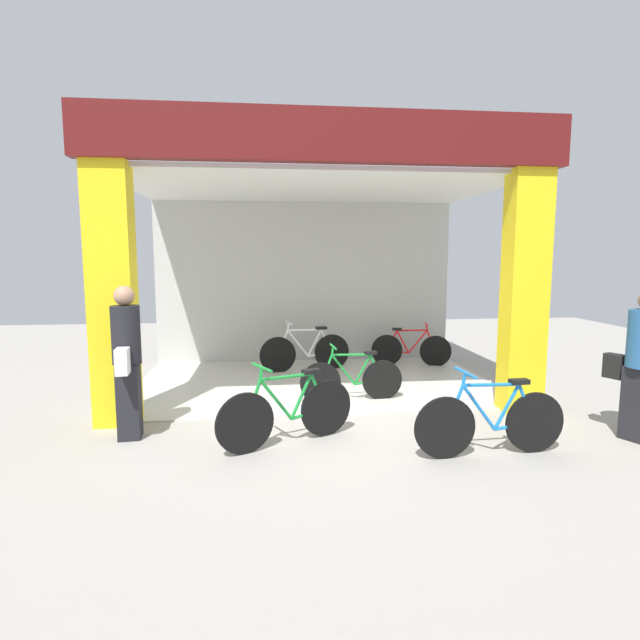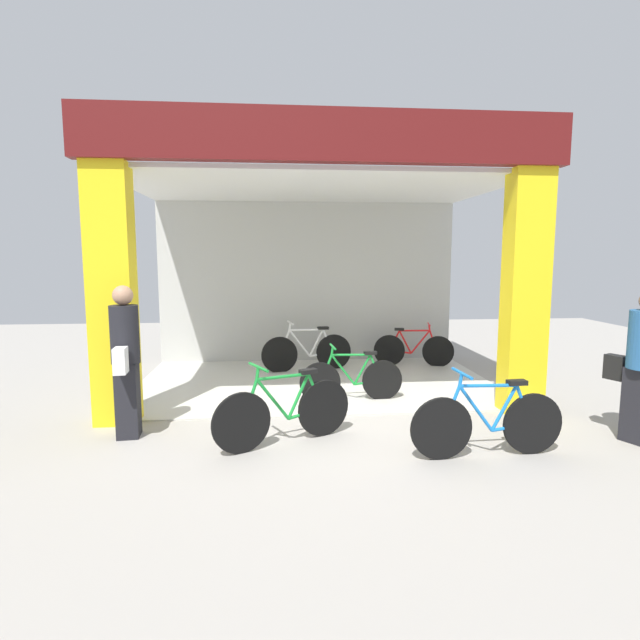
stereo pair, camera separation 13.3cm
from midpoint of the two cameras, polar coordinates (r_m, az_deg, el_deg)
ground_plane at (r=6.59m, az=1.30°, el=-10.97°), size 19.45×19.45×0.00m
shop_facade at (r=8.11m, az=-0.13°, el=7.15°), size 5.93×3.90×3.78m
bicycle_inside_0 at (r=7.17m, az=4.19°, el=-6.75°), size 1.49×0.41×0.82m
bicycle_inside_1 at (r=9.60m, az=10.99°, el=-3.29°), size 1.47×0.45×0.82m
bicycle_inside_2 at (r=9.01m, az=-1.04°, el=-3.61°), size 1.64×0.45×0.91m
bicycle_parked_0 at (r=5.54m, az=19.33°, el=-10.99°), size 1.65×0.45×0.91m
bicycle_parked_1 at (r=5.58m, az=-3.33°, el=-10.40°), size 1.52×0.77×0.92m
pedestrian_1 at (r=6.03m, az=-20.73°, el=-4.30°), size 0.34×0.57×1.74m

